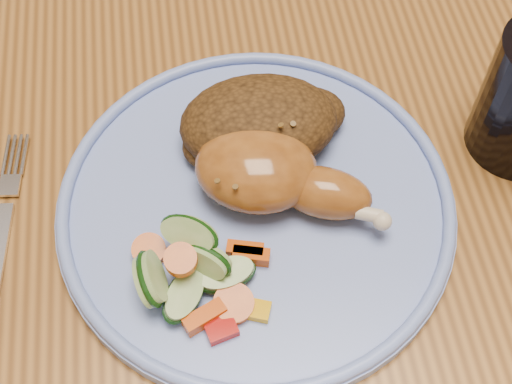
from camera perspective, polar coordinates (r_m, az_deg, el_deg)
The scene contains 8 objects.
ground at distance 1.29m, azimuth 3.62°, elevation -14.25°, with size 4.00×4.00×0.00m, color brown.
dining_table at distance 0.69m, azimuth 6.57°, elevation 3.20°, with size 0.90×1.40×0.75m.
plate at distance 0.55m, azimuth -0.00°, elevation -1.17°, with size 0.31×0.31×0.01m, color #728CDD.
plate_rim at distance 0.54m, azimuth -0.00°, elevation -0.57°, with size 0.30×0.30×0.01m, color #728CDD.
chicken_leg at distance 0.53m, azimuth 1.35°, elevation 1.42°, with size 0.15×0.11×0.05m.
rice_pilaf at distance 0.56m, azimuth 0.46°, elevation 5.51°, with size 0.13×0.09×0.05m.
vegetable_pile at distance 0.50m, azimuth -4.89°, elevation -6.37°, with size 0.10×0.10×0.05m.
fork at distance 0.57m, azimuth -19.72°, elevation -3.26°, with size 0.03×0.15×0.00m.
Camera 1 is at (-0.13, -0.39, 1.23)m, focal length 50.00 mm.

